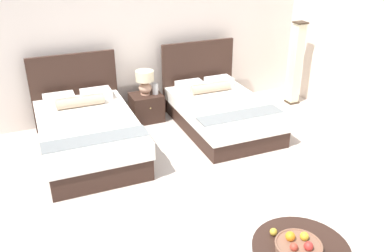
{
  "coord_description": "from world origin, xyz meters",
  "views": [
    {
      "loc": [
        -1.79,
        -3.8,
        2.95
      ],
      "look_at": [
        0.06,
        0.47,
        0.72
      ],
      "focal_mm": 38.37,
      "sensor_mm": 36.0,
      "label": 1
    }
  ],
  "objects_px": {
    "table_lamp": "(145,80)",
    "floor_lamp_corner": "(296,64)",
    "vase": "(155,89)",
    "fruit_bowl": "(298,246)",
    "bed_near_corner": "(220,111)",
    "bed_near_window": "(88,132)",
    "loose_apple": "(274,232)",
    "nightstand": "(147,107)"
  },
  "relations": [
    {
      "from": "bed_near_window",
      "to": "loose_apple",
      "type": "xyz_separation_m",
      "value": [
        1.13,
        -3.03,
        0.16
      ]
    },
    {
      "from": "bed_near_window",
      "to": "fruit_bowl",
      "type": "distance_m",
      "value": 3.51
    },
    {
      "from": "bed_near_window",
      "to": "fruit_bowl",
      "type": "xyz_separation_m",
      "value": [
        1.2,
        -3.3,
        0.18
      ]
    },
    {
      "from": "nightstand",
      "to": "floor_lamp_corner",
      "type": "xyz_separation_m",
      "value": [
        2.75,
        -0.33,
        0.52
      ]
    },
    {
      "from": "bed_near_corner",
      "to": "fruit_bowl",
      "type": "xyz_separation_m",
      "value": [
        -0.94,
        -3.31,
        0.21
      ]
    },
    {
      "from": "table_lamp",
      "to": "loose_apple",
      "type": "xyz_separation_m",
      "value": [
        0.02,
        -3.78,
        -0.24
      ]
    },
    {
      "from": "bed_near_corner",
      "to": "vase",
      "type": "xyz_separation_m",
      "value": [
        -0.87,
        0.68,
        0.28
      ]
    },
    {
      "from": "table_lamp",
      "to": "fruit_bowl",
      "type": "relative_size",
      "value": 0.99
    },
    {
      "from": "loose_apple",
      "to": "bed_near_corner",
      "type": "bearing_deg",
      "value": 71.6
    },
    {
      "from": "fruit_bowl",
      "to": "loose_apple",
      "type": "relative_size",
      "value": 5.84
    },
    {
      "from": "nightstand",
      "to": "table_lamp",
      "type": "relative_size",
      "value": 1.27
    },
    {
      "from": "nightstand",
      "to": "floor_lamp_corner",
      "type": "height_order",
      "value": "floor_lamp_corner"
    },
    {
      "from": "loose_apple",
      "to": "fruit_bowl",
      "type": "bearing_deg",
      "value": -73.81
    },
    {
      "from": "loose_apple",
      "to": "table_lamp",
      "type": "bearing_deg",
      "value": 90.24
    },
    {
      "from": "loose_apple",
      "to": "floor_lamp_corner",
      "type": "height_order",
      "value": "floor_lamp_corner"
    },
    {
      "from": "bed_near_window",
      "to": "vase",
      "type": "bearing_deg",
      "value": 28.48
    },
    {
      "from": "bed_near_window",
      "to": "nightstand",
      "type": "xyz_separation_m",
      "value": [
        1.11,
        0.73,
        -0.08
      ]
    },
    {
      "from": "table_lamp",
      "to": "fruit_bowl",
      "type": "distance_m",
      "value": 4.05
    },
    {
      "from": "bed_near_window",
      "to": "loose_apple",
      "type": "height_order",
      "value": "bed_near_window"
    },
    {
      "from": "bed_near_window",
      "to": "table_lamp",
      "type": "relative_size",
      "value": 5.24
    },
    {
      "from": "bed_near_window",
      "to": "nightstand",
      "type": "height_order",
      "value": "bed_near_window"
    },
    {
      "from": "nightstand",
      "to": "fruit_bowl",
      "type": "bearing_deg",
      "value": -88.69
    },
    {
      "from": "bed_near_window",
      "to": "floor_lamp_corner",
      "type": "xyz_separation_m",
      "value": [
        3.86,
        0.39,
        0.44
      ]
    },
    {
      "from": "vase",
      "to": "bed_near_corner",
      "type": "bearing_deg",
      "value": -37.69
    },
    {
      "from": "floor_lamp_corner",
      "to": "table_lamp",
      "type": "bearing_deg",
      "value": 172.67
    },
    {
      "from": "nightstand",
      "to": "floor_lamp_corner",
      "type": "bearing_deg",
      "value": -6.92
    },
    {
      "from": "bed_near_window",
      "to": "fruit_bowl",
      "type": "height_order",
      "value": "bed_near_window"
    },
    {
      "from": "fruit_bowl",
      "to": "loose_apple",
      "type": "distance_m",
      "value": 0.27
    },
    {
      "from": "bed_near_corner",
      "to": "table_lamp",
      "type": "xyz_separation_m",
      "value": [
        -1.03,
        0.74,
        0.43
      ]
    },
    {
      "from": "fruit_bowl",
      "to": "loose_apple",
      "type": "xyz_separation_m",
      "value": [
        -0.08,
        0.26,
        -0.02
      ]
    },
    {
      "from": "bed_near_window",
      "to": "floor_lamp_corner",
      "type": "bearing_deg",
      "value": 5.83
    },
    {
      "from": "bed_near_window",
      "to": "table_lamp",
      "type": "xyz_separation_m",
      "value": [
        1.11,
        0.75,
        0.4
      ]
    },
    {
      "from": "vase",
      "to": "loose_apple",
      "type": "height_order",
      "value": "vase"
    },
    {
      "from": "table_lamp",
      "to": "floor_lamp_corner",
      "type": "distance_m",
      "value": 2.77
    },
    {
      "from": "bed_near_window",
      "to": "bed_near_corner",
      "type": "xyz_separation_m",
      "value": [
        2.14,
        0.01,
        -0.03
      ]
    },
    {
      "from": "table_lamp",
      "to": "floor_lamp_corner",
      "type": "bearing_deg",
      "value": -7.33
    },
    {
      "from": "vase",
      "to": "fruit_bowl",
      "type": "distance_m",
      "value": 3.98
    },
    {
      "from": "bed_near_corner",
      "to": "vase",
      "type": "height_order",
      "value": "bed_near_corner"
    },
    {
      "from": "bed_near_window",
      "to": "vase",
      "type": "relative_size",
      "value": 11.68
    },
    {
      "from": "bed_near_corner",
      "to": "vase",
      "type": "distance_m",
      "value": 1.14
    },
    {
      "from": "nightstand",
      "to": "vase",
      "type": "distance_m",
      "value": 0.36
    },
    {
      "from": "bed_near_corner",
      "to": "fruit_bowl",
      "type": "relative_size",
      "value": 5.01
    }
  ]
}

